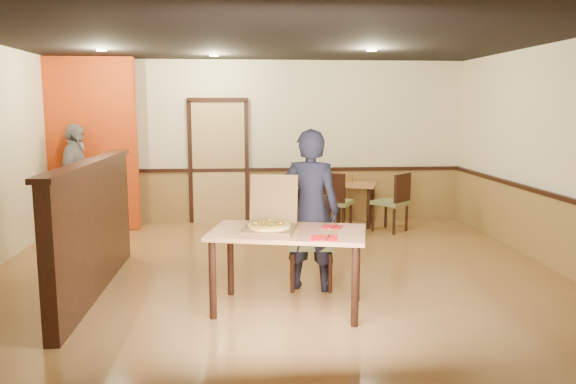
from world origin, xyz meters
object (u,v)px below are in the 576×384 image
object	(u,v)px
side_chair_right	(394,200)
diner	(310,210)
condiment	(351,179)
main_table	(288,241)
pizza_box	(270,223)
passerby	(76,179)
side_table	(356,193)
diner_chair	(310,237)
side_chair_left	(334,200)

from	to	relation	value
side_chair_right	diner	bearing A→B (deg)	14.47
side_chair_right	condiment	world-z (taller)	side_chair_right
main_table	pizza_box	size ratio (longest dim) A/B	2.47
main_table	diner	world-z (taller)	diner
main_table	passerby	bearing A→B (deg)	142.96
side_chair_right	passerby	size ratio (longest dim) A/B	0.55
diner	condiment	world-z (taller)	diner
side_chair_right	side_table	xyz separation A→B (m)	(-0.50, 0.60, 0.02)
pizza_box	condiment	xyz separation A→B (m)	(1.60, 4.03, -0.09)
diner_chair	pizza_box	xyz separation A→B (m)	(-0.49, -0.73, 0.32)
side_chair_right	diner	xyz separation A→B (m)	(-1.70, -2.75, 0.36)
side_chair_left	pizza_box	distance (m)	3.53
condiment	main_table	bearing A→B (deg)	-109.25
diner_chair	passerby	distance (m)	4.42
diner_chair	pizza_box	distance (m)	0.93
pizza_box	condiment	distance (m)	4.34
pizza_box	side_chair_left	bearing A→B (deg)	83.13
condiment	passerby	bearing A→B (deg)	-174.16
diner	passerby	distance (m)	4.49
side_chair_right	pizza_box	xyz separation A→B (m)	(-2.16, -3.33, 0.35)
side_chair_left	side_chair_right	distance (m)	0.98
diner	condiment	distance (m)	3.64
main_table	condiment	bearing A→B (deg)	83.57
diner_chair	condiment	xyz separation A→B (m)	(1.11, 3.31, 0.24)
main_table	side_chair_right	distance (m)	3.92
side_chair_left	pizza_box	xyz separation A→B (m)	(-1.18, -3.31, 0.33)
passerby	pizza_box	world-z (taller)	passerby
side_chair_left	side_chair_right	xyz separation A→B (m)	(0.98, 0.01, -0.01)
diner_chair	side_chair_right	distance (m)	3.09
side_table	condiment	xyz separation A→B (m)	(-0.07, 0.10, 0.24)
diner_chair	condiment	size ratio (longest dim) A/B	7.26
side_chair_left	passerby	bearing A→B (deg)	24.86
main_table	passerby	distance (m)	4.74
side_chair_left	diner	xyz separation A→B (m)	(-0.71, -2.74, 0.35)
side_chair_right	side_table	bearing A→B (deg)	-94.21
main_table	diner	distance (m)	0.71
diner_chair	condiment	distance (m)	3.49
main_table	condiment	xyz separation A→B (m)	(1.42, 4.08, 0.09)
side_chair_right	pizza_box	world-z (taller)	pizza_box
passerby	pizza_box	size ratio (longest dim) A/B	2.62
side_chair_left	pizza_box	size ratio (longest dim) A/B	1.47
diner	side_chair_right	bearing A→B (deg)	-103.36
side_table	condiment	size ratio (longest dim) A/B	6.17
pizza_box	condiment	world-z (taller)	pizza_box
main_table	side_chair_left	xyz separation A→B (m)	(1.00, 3.36, -0.16)
side_chair_left	passerby	world-z (taller)	passerby
side_table	diner	xyz separation A→B (m)	(-1.20, -3.36, 0.35)
side_chair_left	side_table	distance (m)	0.78
main_table	diner_chair	distance (m)	0.84
diner_chair	condiment	bearing A→B (deg)	75.89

